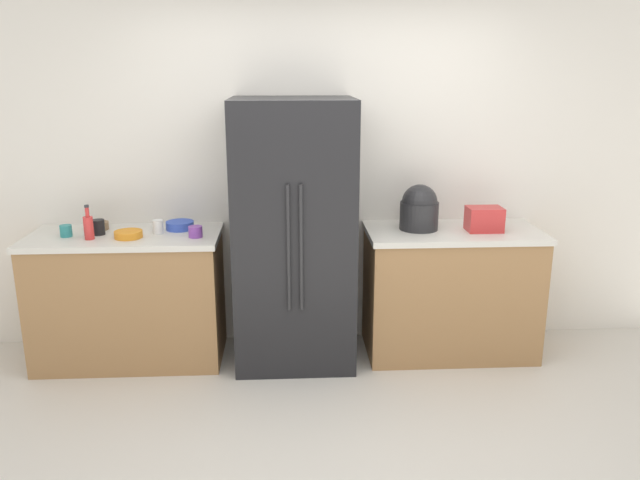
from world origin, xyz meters
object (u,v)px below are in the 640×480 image
at_px(refrigerator, 294,234).
at_px(rice_cooker, 419,209).
at_px(cup_d, 158,227).
at_px(bowl_b, 180,225).
at_px(cup_a, 98,227).
at_px(toaster, 484,219).
at_px(cup_b, 195,232).
at_px(cup_c, 66,231).
at_px(bowl_a, 97,226).
at_px(bottle_a, 89,227).
at_px(bowl_c, 128,234).

height_order(refrigerator, rice_cooker, refrigerator).
relative_size(cup_d, bowl_b, 0.48).
relative_size(rice_cooker, cup_a, 3.07).
height_order(toaster, rice_cooker, rice_cooker).
distance_m(rice_cooker, cup_b, 1.55).
bearing_deg(cup_c, bowl_a, 50.72).
relative_size(bottle_a, bowl_c, 1.25).
xyz_separation_m(cup_b, cup_d, (-0.27, 0.11, 0.01)).
relative_size(cup_a, cup_c, 1.31).
distance_m(cup_b, bowl_a, 0.76).
bearing_deg(rice_cooker, bowl_a, 177.11).
relative_size(bowl_a, bowl_c, 0.87).
height_order(refrigerator, cup_d, refrigerator).
bearing_deg(bowl_b, cup_c, -167.81).
relative_size(cup_a, bowl_c, 0.56).
height_order(refrigerator, bowl_b, refrigerator).
distance_m(cup_c, bowl_b, 0.75).
bearing_deg(bowl_c, cup_b, -1.31).
bearing_deg(toaster, bowl_a, 176.06).
height_order(rice_cooker, bottle_a, rice_cooker).
distance_m(rice_cooker, cup_c, 2.42).
relative_size(refrigerator, cup_a, 17.65).
bearing_deg(cup_b, toaster, 1.68).
xyz_separation_m(refrigerator, bowl_a, (-1.38, 0.19, 0.03)).
xyz_separation_m(refrigerator, bowl_c, (-1.11, -0.05, 0.03)).
xyz_separation_m(bottle_a, bowl_a, (-0.03, 0.26, -0.06)).
xyz_separation_m(bottle_a, cup_d, (0.43, 0.13, -0.04)).
height_order(rice_cooker, bowl_a, rice_cooker).
bearing_deg(cup_d, cup_a, -178.53).
bearing_deg(cup_a, cup_c, -168.32).
distance_m(rice_cooker, bowl_b, 1.69).
bearing_deg(refrigerator, bowl_b, 168.46).
bearing_deg(rice_cooker, toaster, -9.26).
height_order(cup_b, bowl_a, cup_b).
bearing_deg(cup_a, bowl_a, 110.36).
height_order(cup_d, bowl_b, cup_d).
bearing_deg(toaster, bowl_b, 175.66).
bearing_deg(cup_b, refrigerator, 4.81).
distance_m(cup_b, cup_c, 0.87).
height_order(cup_a, cup_c, cup_a).
xyz_separation_m(cup_a, cup_b, (0.67, -0.10, -0.01)).
xyz_separation_m(refrigerator, bowl_b, (-0.80, 0.16, 0.03)).
distance_m(cup_a, bowl_a, 0.15).
relative_size(refrigerator, cup_c, 23.16).
relative_size(bottle_a, cup_a, 2.24).
distance_m(refrigerator, cup_c, 1.54).
distance_m(cup_b, bowl_b, 0.26).
height_order(toaster, bowl_b, toaster).
relative_size(refrigerator, rice_cooker, 5.76).
bearing_deg(cup_c, cup_b, -3.98).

